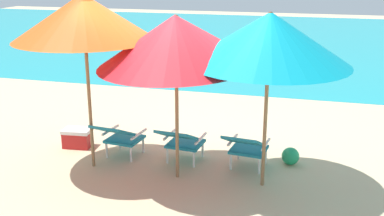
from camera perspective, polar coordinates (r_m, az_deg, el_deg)
name	(u,v)px	position (r m, az deg, el deg)	size (l,w,h in m)	color
ground_plane	(233,94)	(11.21, 4.99, 1.71)	(40.00, 40.00, 0.00)	#CCB78E
ocean_band	(272,39)	(19.93, 9.77, 8.35)	(40.00, 18.00, 0.01)	teal
lounge_chair_left	(119,135)	(7.42, -8.93, -3.33)	(0.63, 0.93, 0.68)	teal
lounge_chair_center	(181,140)	(7.15, -1.34, -3.93)	(0.60, 0.91, 0.68)	teal
lounge_chair_right	(246,146)	(6.97, 6.63, -4.62)	(0.63, 0.93, 0.68)	teal
beach_umbrella_left	(84,17)	(6.82, -13.11, 10.78)	(2.76, 2.76, 2.60)	olive
beach_umbrella_center	(176,40)	(6.30, -1.96, 8.29)	(3.09, 3.10, 2.41)	olive
beach_umbrella_right	(269,38)	(6.11, 9.45, 8.42)	(3.03, 3.03, 2.43)	olive
beach_ball	(290,156)	(7.41, 11.96, -5.78)	(0.27, 0.27, 0.27)	#1E9E60
cooler_box	(78,138)	(8.15, -13.84, -3.55)	(0.50, 0.37, 0.32)	red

